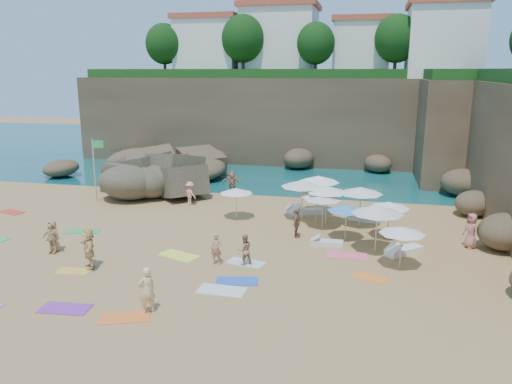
% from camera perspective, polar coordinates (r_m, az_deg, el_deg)
% --- Properties ---
extents(ground, '(120.00, 120.00, 0.00)m').
position_cam_1_polar(ground, '(26.52, -5.68, -5.49)').
color(ground, tan).
rests_on(ground, ground).
extents(seawater, '(120.00, 120.00, 0.00)m').
position_cam_1_polar(seawater, '(55.02, 4.17, 4.64)').
color(seawater, '#0C4751').
rests_on(seawater, ground).
extents(cliff_back, '(44.00, 8.00, 8.00)m').
position_cam_1_polar(cliff_back, '(49.32, 5.69, 8.23)').
color(cliff_back, brown).
rests_on(cliff_back, ground).
extents(cliff_corner, '(10.00, 12.00, 8.00)m').
position_cam_1_polar(cliff_corner, '(44.89, 24.33, 6.54)').
color(cliff_corner, brown).
rests_on(cliff_corner, ground).
extents(rock_promontory, '(12.00, 7.00, 2.00)m').
position_cam_1_polar(rock_promontory, '(44.90, -12.65, 2.25)').
color(rock_promontory, brown).
rests_on(rock_promontory, ground).
extents(clifftop_buildings, '(28.48, 9.48, 7.00)m').
position_cam_1_polar(clifftop_buildings, '(49.84, 7.16, 16.59)').
color(clifftop_buildings, white).
rests_on(clifftop_buildings, cliff_back).
extents(clifftop_trees, '(35.60, 23.82, 4.40)m').
position_cam_1_polar(clifftop_trees, '(43.44, 8.78, 16.98)').
color(clifftop_trees, '#11380F').
rests_on(clifftop_trees, ground).
extents(marina_masts, '(3.10, 0.10, 6.00)m').
position_cam_1_polar(marina_masts, '(59.34, -11.89, 7.97)').
color(marina_masts, white).
rests_on(marina_masts, ground).
extents(rock_outcrop, '(8.08, 6.39, 3.02)m').
position_cam_1_polar(rock_outcrop, '(37.16, -11.69, -0.08)').
color(rock_outcrop, brown).
rests_on(rock_outcrop, ground).
extents(flag_pole, '(0.84, 0.09, 4.29)m').
position_cam_1_polar(flag_pole, '(35.04, -17.85, 3.29)').
color(flag_pole, silver).
rests_on(flag_pole, ground).
extents(parasol_0, '(2.55, 2.55, 2.41)m').
position_cam_1_polar(parasol_0, '(29.49, 5.32, 0.98)').
color(parasol_0, silver).
rests_on(parasol_0, ground).
extents(parasol_1, '(1.99, 1.99, 1.88)m').
position_cam_1_polar(parasol_1, '(29.67, -2.27, 0.14)').
color(parasol_1, silver).
rests_on(parasol_1, ground).
extents(parasol_2, '(2.09, 2.09, 1.97)m').
position_cam_1_polar(parasol_2, '(28.09, 7.68, -0.58)').
color(parasol_2, silver).
rests_on(parasol_2, ground).
extents(parasol_3, '(2.40, 2.40, 2.27)m').
position_cam_1_polar(parasol_3, '(28.78, 8.07, 0.31)').
color(parasol_3, silver).
rests_on(parasol_3, ground).
extents(parasol_4, '(2.13, 2.13, 2.01)m').
position_cam_1_polar(parasol_4, '(27.02, 15.00, -1.44)').
color(parasol_4, silver).
rests_on(parasol_4, ground).
extents(parasol_5, '(2.46, 2.46, 2.32)m').
position_cam_1_polar(parasol_5, '(28.66, 11.90, 0.19)').
color(parasol_5, silver).
rests_on(parasol_5, ground).
extents(parasol_7, '(2.56, 2.56, 2.42)m').
position_cam_1_polar(parasol_7, '(30.78, 7.17, 1.48)').
color(parasol_7, silver).
rests_on(parasol_7, ground).
extents(parasol_8, '(2.52, 2.52, 2.38)m').
position_cam_1_polar(parasol_8, '(24.68, 13.72, -1.98)').
color(parasol_8, silver).
rests_on(parasol_8, ground).
extents(parasol_9, '(2.09, 2.09, 1.97)m').
position_cam_1_polar(parasol_9, '(28.98, 6.95, -0.12)').
color(parasol_9, silver).
rests_on(parasol_9, ground).
extents(parasol_10, '(2.00, 2.00, 1.90)m').
position_cam_1_polar(parasol_10, '(26.36, 10.28, -1.80)').
color(parasol_10, silver).
rests_on(parasol_10, ground).
extents(parasol_11, '(2.06, 2.06, 1.95)m').
position_cam_1_polar(parasol_11, '(23.17, 16.36, -4.22)').
color(parasol_11, silver).
rests_on(parasol_11, ground).
extents(lounger_0, '(1.69, 0.57, 0.26)m').
position_cam_1_polar(lounger_0, '(31.38, 4.94, -2.16)').
color(lounger_0, white).
rests_on(lounger_0, ground).
extents(lounger_1, '(1.93, 1.30, 0.29)m').
position_cam_1_polar(lounger_1, '(31.06, 13.71, -2.65)').
color(lounger_1, white).
rests_on(lounger_1, ground).
extents(lounger_2, '(2.12, 1.43, 0.31)m').
position_cam_1_polar(lounger_2, '(31.16, 5.82, -2.24)').
color(lounger_2, silver).
rests_on(lounger_2, ground).
extents(lounger_3, '(1.65, 0.57, 0.26)m').
position_cam_1_polar(lounger_3, '(25.87, 8.09, -5.76)').
color(lounger_3, silver).
rests_on(lounger_3, ground).
extents(lounger_4, '(2.13, 1.02, 0.32)m').
position_cam_1_polar(lounger_4, '(30.31, 12.47, -2.96)').
color(lounger_4, white).
rests_on(lounger_4, ground).
extents(lounger_5, '(1.94, 1.85, 0.31)m').
position_cam_1_polar(lounger_5, '(25.48, 16.55, -6.46)').
color(lounger_5, white).
rests_on(lounger_5, ground).
extents(towel_2, '(1.95, 1.43, 0.03)m').
position_cam_1_polar(towel_2, '(19.19, -14.76, -13.70)').
color(towel_2, orange).
rests_on(towel_2, ground).
extents(towel_4, '(1.53, 0.87, 0.03)m').
position_cam_1_polar(towel_4, '(23.89, -20.11, -8.48)').
color(towel_4, '#F2B63F').
rests_on(towel_4, ground).
extents(towel_5, '(1.89, 1.21, 0.03)m').
position_cam_1_polar(towel_5, '(23.39, -1.15, -8.08)').
color(towel_5, silver).
rests_on(towel_5, ground).
extents(towel_6, '(1.95, 1.10, 0.03)m').
position_cam_1_polar(towel_6, '(20.51, -20.99, -12.33)').
color(towel_6, purple).
rests_on(towel_6, ground).
extents(towel_7, '(1.87, 1.31, 0.03)m').
position_cam_1_polar(towel_7, '(34.99, -26.14, -2.07)').
color(towel_7, red).
rests_on(towel_7, ground).
extents(towel_8, '(1.93, 1.24, 0.03)m').
position_cam_1_polar(towel_8, '(21.49, -2.18, -10.14)').
color(towel_8, blue).
rests_on(towel_8, ground).
extents(towel_9, '(1.94, 0.98, 0.03)m').
position_cam_1_polar(towel_9, '(24.65, 10.33, -7.13)').
color(towel_9, '#FB6184').
rests_on(towel_9, ground).
extents(towel_10, '(1.65, 1.17, 0.03)m').
position_cam_1_polar(towel_10, '(22.38, 12.87, -9.49)').
color(towel_10, orange).
rests_on(towel_10, ground).
extents(towel_11, '(1.96, 1.29, 0.03)m').
position_cam_1_polar(towel_11, '(29.37, -19.20, -4.25)').
color(towel_11, green).
rests_on(towel_11, ground).
extents(towel_12, '(2.15, 1.57, 0.03)m').
position_cam_1_polar(towel_12, '(24.51, -8.81, -7.19)').
color(towel_12, '#FFFB43').
rests_on(towel_12, ground).
extents(towel_13, '(1.98, 1.03, 0.03)m').
position_cam_1_polar(towel_13, '(20.68, -3.92, -11.15)').
color(towel_13, silver).
rests_on(towel_13, ground).
extents(person_stand_1, '(0.90, 0.84, 1.47)m').
position_cam_1_polar(person_stand_1, '(22.93, -1.33, -6.61)').
color(person_stand_1, tan).
rests_on(person_stand_1, ground).
extents(person_stand_2, '(1.09, 0.91, 1.58)m').
position_cam_1_polar(person_stand_2, '(33.19, -7.54, -0.16)').
color(person_stand_2, '#E49C81').
rests_on(person_stand_2, ground).
extents(person_stand_3, '(0.46, 0.95, 1.57)m').
position_cam_1_polar(person_stand_3, '(26.68, 4.68, -3.57)').
color(person_stand_3, '#925F49').
rests_on(person_stand_3, ground).
extents(person_stand_4, '(0.87, 1.00, 1.79)m').
position_cam_1_polar(person_stand_4, '(27.25, 23.36, -4.08)').
color(person_stand_4, '#B87060').
rests_on(person_stand_4, ground).
extents(person_stand_5, '(1.51, 0.44, 1.63)m').
position_cam_1_polar(person_stand_5, '(36.35, -2.75, 1.21)').
color(person_stand_5, tan).
rests_on(person_stand_5, ground).
extents(person_stand_6, '(0.75, 0.78, 1.80)m').
position_cam_1_polar(person_stand_6, '(18.98, -12.37, -10.91)').
color(person_stand_6, '#F8C88C').
rests_on(person_stand_6, ground).
extents(person_lie_1, '(0.99, 1.55, 0.36)m').
position_cam_1_polar(person_lie_1, '(26.44, -22.24, -6.14)').
color(person_lie_1, '#E1C080').
rests_on(person_lie_1, ground).
extents(person_lie_2, '(1.08, 1.69, 0.42)m').
position_cam_1_polar(person_lie_2, '(26.67, -22.05, -5.88)').
color(person_lie_2, '#A57752').
rests_on(person_lie_2, ground).
extents(person_lie_3, '(2.49, 2.46, 0.49)m').
position_cam_1_polar(person_lie_3, '(23.98, -18.45, -7.67)').
color(person_lie_3, '#E1BA76').
rests_on(person_lie_3, ground).
extents(person_lie_4, '(0.53, 1.43, 0.34)m').
position_cam_1_polar(person_lie_4, '(23.28, -4.52, -7.82)').
color(person_lie_4, tan).
rests_on(person_lie_4, ground).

